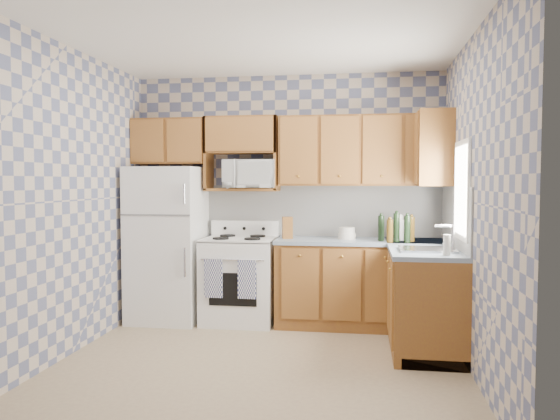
% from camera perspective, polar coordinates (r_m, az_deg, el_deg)
% --- Properties ---
extents(floor, '(3.40, 3.40, 0.00)m').
position_cam_1_polar(floor, '(4.77, -2.02, -15.65)').
color(floor, '#8C745B').
rests_on(floor, ground).
extents(back_wall, '(3.40, 0.02, 2.70)m').
position_cam_1_polar(back_wall, '(6.10, 0.73, 1.35)').
color(back_wall, slate).
rests_on(back_wall, ground).
extents(right_wall, '(0.02, 3.20, 2.70)m').
position_cam_1_polar(right_wall, '(4.53, 19.61, 0.61)').
color(right_wall, slate).
rests_on(right_wall, ground).
extents(backsplash_back, '(2.60, 0.02, 0.56)m').
position_cam_1_polar(backsplash_back, '(6.05, 4.47, -0.09)').
color(backsplash_back, white).
rests_on(backsplash_back, back_wall).
extents(backsplash_right, '(0.02, 1.60, 0.56)m').
position_cam_1_polar(backsplash_right, '(5.32, 17.83, -0.65)').
color(backsplash_right, white).
rests_on(backsplash_right, right_wall).
extents(refrigerator, '(0.75, 0.70, 1.68)m').
position_cam_1_polar(refrigerator, '(6.11, -11.69, -3.50)').
color(refrigerator, white).
rests_on(refrigerator, floor).
extents(stove_body, '(0.76, 0.65, 0.90)m').
position_cam_1_polar(stove_body, '(5.96, -4.22, -7.40)').
color(stove_body, white).
rests_on(stove_body, floor).
extents(cooktop, '(0.76, 0.65, 0.02)m').
position_cam_1_polar(cooktop, '(5.90, -4.24, -3.05)').
color(cooktop, silver).
rests_on(cooktop, stove_body).
extents(backguard, '(0.76, 0.08, 0.17)m').
position_cam_1_polar(backguard, '(6.15, -3.67, -1.90)').
color(backguard, white).
rests_on(backguard, cooktop).
extents(dish_towel_left, '(0.19, 0.02, 0.40)m').
position_cam_1_polar(dish_towel_left, '(5.66, -6.98, -7.11)').
color(dish_towel_left, navy).
rests_on(dish_towel_left, stove_body).
extents(dish_towel_right, '(0.19, 0.02, 0.40)m').
position_cam_1_polar(dish_towel_right, '(5.58, -3.47, -7.25)').
color(dish_towel_right, navy).
rests_on(dish_towel_right, stove_body).
extents(base_cabinets_back, '(1.75, 0.60, 0.88)m').
position_cam_1_polar(base_cabinets_back, '(5.84, 8.43, -7.74)').
color(base_cabinets_back, brown).
rests_on(base_cabinets_back, floor).
extents(base_cabinets_right, '(0.60, 1.60, 0.88)m').
position_cam_1_polar(base_cabinets_right, '(5.38, 14.62, -8.73)').
color(base_cabinets_right, brown).
rests_on(base_cabinets_right, floor).
extents(countertop_back, '(1.77, 0.63, 0.04)m').
position_cam_1_polar(countertop_back, '(5.77, 8.47, -3.25)').
color(countertop_back, slate).
rests_on(countertop_back, base_cabinets_back).
extents(countertop_right, '(0.63, 1.60, 0.04)m').
position_cam_1_polar(countertop_right, '(5.31, 14.63, -3.86)').
color(countertop_right, slate).
rests_on(countertop_right, base_cabinets_right).
extents(upper_cabinets_back, '(1.75, 0.33, 0.74)m').
position_cam_1_polar(upper_cabinets_back, '(5.88, 8.54, 6.13)').
color(upper_cabinets_back, brown).
rests_on(upper_cabinets_back, back_wall).
extents(upper_cabinets_fridge, '(0.82, 0.33, 0.50)m').
position_cam_1_polar(upper_cabinets_fridge, '(6.26, -11.34, 7.01)').
color(upper_cabinets_fridge, brown).
rests_on(upper_cabinets_fridge, back_wall).
extents(upper_cabinets_right, '(0.33, 0.70, 0.74)m').
position_cam_1_polar(upper_cabinets_right, '(5.74, 15.68, 6.13)').
color(upper_cabinets_right, brown).
rests_on(upper_cabinets_right, right_wall).
extents(microwave_shelf, '(0.80, 0.33, 0.03)m').
position_cam_1_polar(microwave_shelf, '(6.02, -3.92, 2.14)').
color(microwave_shelf, brown).
rests_on(microwave_shelf, back_wall).
extents(microwave, '(0.62, 0.48, 0.31)m').
position_cam_1_polar(microwave, '(5.98, -3.28, 3.77)').
color(microwave, white).
rests_on(microwave, microwave_shelf).
extents(sink, '(0.48, 0.40, 0.03)m').
position_cam_1_polar(sink, '(4.96, 15.11, -4.05)').
color(sink, '#B7B7BC').
rests_on(sink, countertop_right).
extents(window, '(0.02, 0.66, 0.86)m').
position_cam_1_polar(window, '(4.96, 18.47, 1.98)').
color(window, white).
rests_on(window, right_wall).
extents(bottle_0, '(0.06, 0.06, 0.29)m').
position_cam_1_polar(bottle_0, '(5.59, 12.08, -1.80)').
color(bottle_0, black).
rests_on(bottle_0, countertop_back).
extents(bottle_1, '(0.06, 0.06, 0.27)m').
position_cam_1_polar(bottle_1, '(5.54, 13.15, -1.96)').
color(bottle_1, black).
rests_on(bottle_1, countertop_back).
extents(bottle_2, '(0.06, 0.06, 0.25)m').
position_cam_1_polar(bottle_2, '(5.64, 13.57, -1.97)').
color(bottle_2, '#4E3610').
rests_on(bottle_2, countertop_back).
extents(bottle_3, '(0.06, 0.06, 0.23)m').
position_cam_1_polar(bottle_3, '(5.51, 11.39, -2.16)').
color(bottle_3, '#4E3610').
rests_on(bottle_3, countertop_back).
extents(bottle_4, '(0.06, 0.06, 0.26)m').
position_cam_1_polar(bottle_4, '(5.64, 10.52, -1.89)').
color(bottle_4, black).
rests_on(bottle_4, countertop_back).
extents(knife_block, '(0.13, 0.13, 0.23)m').
position_cam_1_polar(knife_block, '(5.79, 0.77, -1.86)').
color(knife_block, brown).
rests_on(knife_block, countertop_back).
extents(electric_kettle, '(0.17, 0.17, 0.21)m').
position_cam_1_polar(electric_kettle, '(5.78, 12.37, -2.03)').
color(electric_kettle, white).
rests_on(electric_kettle, countertop_back).
extents(food_containers, '(0.19, 0.19, 0.13)m').
position_cam_1_polar(food_containers, '(5.77, 6.99, -2.41)').
color(food_containers, beige).
rests_on(food_containers, countertop_back).
extents(soap_bottle, '(0.06, 0.06, 0.17)m').
position_cam_1_polar(soap_bottle, '(4.68, 17.03, -3.52)').
color(soap_bottle, beige).
rests_on(soap_bottle, countertop_right).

